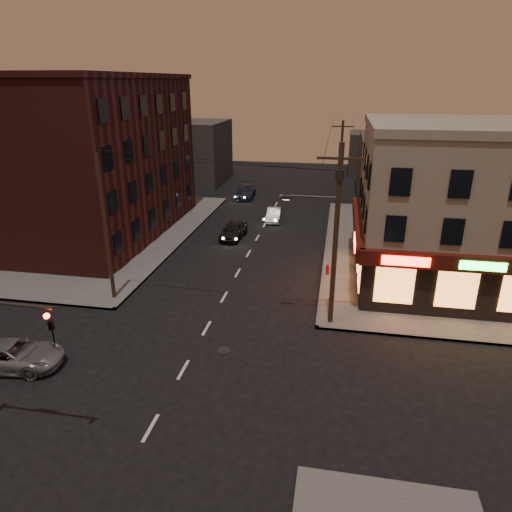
% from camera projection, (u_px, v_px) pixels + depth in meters
% --- Properties ---
extents(ground, '(120.00, 120.00, 0.00)m').
position_uv_depth(ground, '(183.00, 370.00, 21.89)').
color(ground, black).
rests_on(ground, ground).
extents(sidewalk_ne, '(24.00, 28.00, 0.15)m').
position_uv_depth(sidewalk_ne, '(477.00, 254.00, 36.26)').
color(sidewalk_ne, '#514F4C').
rests_on(sidewalk_ne, ground).
extents(sidewalk_nw, '(24.00, 28.00, 0.15)m').
position_uv_depth(sidewalk_nw, '(65.00, 229.00, 42.33)').
color(sidewalk_nw, '#514F4C').
rests_on(sidewalk_nw, ground).
extents(pizza_building, '(15.85, 12.85, 10.50)m').
position_uv_depth(pizza_building, '(480.00, 206.00, 29.60)').
color(pizza_building, gray).
rests_on(pizza_building, sidewalk_ne).
extents(brick_apartment, '(12.00, 20.00, 13.00)m').
position_uv_depth(brick_apartment, '(90.00, 159.00, 39.38)').
color(brick_apartment, '#471A17').
rests_on(brick_apartment, sidewalk_nw).
extents(bg_building_ne_a, '(10.00, 12.00, 7.00)m').
position_uv_depth(bg_building_ne_a, '(403.00, 168.00, 53.14)').
color(bg_building_ne_a, '#3F3D3A').
rests_on(bg_building_ne_a, ground).
extents(bg_building_nw, '(9.00, 10.00, 8.00)m').
position_uv_depth(bg_building_nw, '(191.00, 152.00, 61.18)').
color(bg_building_nw, '#3F3D3A').
rests_on(bg_building_nw, ground).
extents(bg_building_ne_b, '(8.00, 8.00, 6.00)m').
position_uv_depth(bg_building_ne_b, '(377.00, 154.00, 66.51)').
color(bg_building_ne_b, '#3F3D3A').
rests_on(bg_building_ne_b, ground).
extents(utility_pole_main, '(4.20, 0.44, 10.00)m').
position_uv_depth(utility_pole_main, '(334.00, 227.00, 24.01)').
color(utility_pole_main, '#382619').
rests_on(utility_pole_main, sidewalk_ne).
extents(utility_pole_far, '(0.26, 0.26, 9.00)m').
position_uv_depth(utility_pole_far, '(340.00, 164.00, 48.44)').
color(utility_pole_far, '#382619').
rests_on(utility_pole_far, sidewalk_ne).
extents(utility_pole_west, '(0.24, 0.24, 9.00)m').
position_uv_depth(utility_pole_west, '(106.00, 229.00, 27.33)').
color(utility_pole_west, '#382619').
rests_on(utility_pole_west, sidewalk_nw).
extents(suv_cross, '(5.02, 2.80, 1.33)m').
position_uv_depth(suv_cross, '(12.00, 355.00, 21.87)').
color(suv_cross, gray).
rests_on(suv_cross, ground).
extents(sedan_near, '(1.99, 4.36, 1.45)m').
position_uv_depth(sedan_near, '(234.00, 230.00, 39.94)').
color(sedan_near, black).
rests_on(sedan_near, ground).
extents(sedan_mid, '(1.58, 3.91, 1.26)m').
position_uv_depth(sedan_mid, '(274.00, 215.00, 44.95)').
color(sedan_mid, gray).
rests_on(sedan_mid, ground).
extents(sedan_far, '(2.41, 5.18, 1.46)m').
position_uv_depth(sedan_far, '(246.00, 192.00, 53.81)').
color(sedan_far, '#1C2439').
rests_on(sedan_far, ground).
extents(fire_hydrant, '(0.36, 0.36, 0.79)m').
position_uv_depth(fire_hydrant, '(328.00, 269.00, 32.12)').
color(fire_hydrant, maroon).
rests_on(fire_hydrant, sidewalk_ne).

